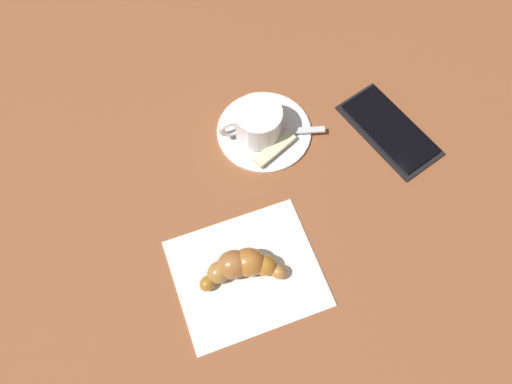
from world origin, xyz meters
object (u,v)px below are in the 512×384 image
Objects in this scene: cell_phone at (389,130)px; sugar_packet at (275,149)px; napkin at (247,273)px; espresso_cup at (257,122)px; croissant at (241,266)px; saucer at (264,131)px; teaspoon at (265,132)px.

sugar_packet is at bearing 91.94° from cell_phone.
cell_phone reaches higher than napkin.
espresso_cup is 0.77× the size of croissant.
croissant is 0.30m from cell_phone.
napkin is 0.02m from croissant.
espresso_cup is (-0.00, 0.01, 0.03)m from saucer.
cell_phone reaches higher than saucer.
croissant reaches higher than sugar_packet.
espresso_cup is 0.70× the size of teaspoon.
cell_phone is (0.17, -0.24, 0.00)m from napkin.
napkin is 1.06× the size of cell_phone.
cell_phone is at bearing -97.49° from teaspoon.
teaspoon is 0.20m from croissant.
teaspoon is 0.18m from cell_phone.
croissant reaches higher than cell_phone.
saucer is at bearing -16.54° from napkin.
espresso_cup is at bearing 84.64° from sugar_packet.
saucer is 0.21m from napkin.
croissant is (0.00, 0.01, 0.02)m from napkin.
cell_phone is at bearing -55.45° from croissant.
napkin is 1.54× the size of croissant.
cell_phone is at bearing -54.04° from napkin.
cell_phone is (-0.03, -0.19, -0.03)m from espresso_cup.
espresso_cup is 0.19m from cell_phone.
croissant is 0.69× the size of cell_phone.
saucer is at bearing -18.45° from croissant.
espresso_cup is at bearing -15.87° from croissant.
cell_phone is at bearing -31.65° from sugar_packet.
croissant is at bearing 160.80° from teaspoon.
cell_phone is (0.17, -0.24, -0.01)m from croissant.
teaspoon is 0.76× the size of cell_phone.
teaspoon is 1.86× the size of sugar_packet.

